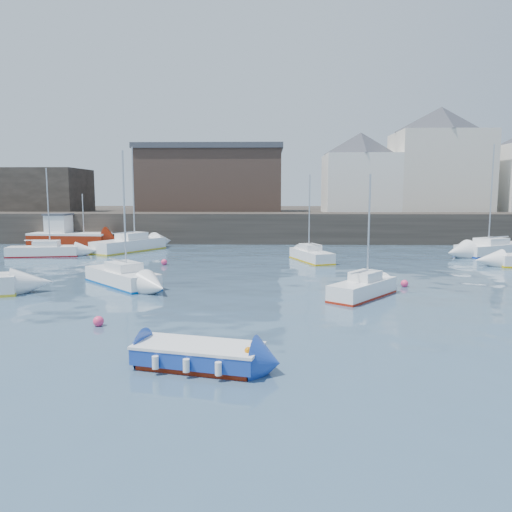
{
  "coord_description": "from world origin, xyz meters",
  "views": [
    {
      "loc": [
        0.75,
        -15.95,
        5.07
      ],
      "look_at": [
        0.0,
        12.0,
        1.5
      ],
      "focal_mm": 35.0,
      "sensor_mm": 36.0,
      "label": 1
    }
  ],
  "objects_px": {
    "buoy_near": "(99,326)",
    "buoy_mid": "(404,287)",
    "sailboat_g": "(493,249)",
    "sailboat_f": "(311,255)",
    "sailboat_b": "(122,277)",
    "sailboat_c": "(363,288)",
    "sailboat_h": "(129,245)",
    "sailboat_e": "(44,251)",
    "blue_dinghy": "(198,355)",
    "buoy_far": "(164,265)",
    "fishing_boat": "(68,235)"
  },
  "relations": [
    {
      "from": "sailboat_g",
      "to": "buoy_far",
      "type": "relative_size",
      "value": 20.62
    },
    {
      "from": "fishing_boat",
      "to": "sailboat_h",
      "type": "distance_m",
      "value": 8.77
    },
    {
      "from": "sailboat_f",
      "to": "sailboat_h",
      "type": "height_order",
      "value": "sailboat_h"
    },
    {
      "from": "sailboat_c",
      "to": "sailboat_g",
      "type": "bearing_deg",
      "value": 51.14
    },
    {
      "from": "sailboat_f",
      "to": "buoy_mid",
      "type": "relative_size",
      "value": 15.99
    },
    {
      "from": "sailboat_b",
      "to": "sailboat_e",
      "type": "xyz_separation_m",
      "value": [
        -9.93,
        12.22,
        -0.02
      ]
    },
    {
      "from": "blue_dinghy",
      "to": "buoy_far",
      "type": "height_order",
      "value": "blue_dinghy"
    },
    {
      "from": "blue_dinghy",
      "to": "sailboat_b",
      "type": "bearing_deg",
      "value": 115.12
    },
    {
      "from": "sailboat_e",
      "to": "sailboat_f",
      "type": "bearing_deg",
      "value": -5.98
    },
    {
      "from": "sailboat_g",
      "to": "sailboat_h",
      "type": "distance_m",
      "value": 30.55
    },
    {
      "from": "fishing_boat",
      "to": "sailboat_h",
      "type": "relative_size",
      "value": 0.86
    },
    {
      "from": "sailboat_h",
      "to": "buoy_far",
      "type": "bearing_deg",
      "value": -59.68
    },
    {
      "from": "fishing_boat",
      "to": "buoy_near",
      "type": "height_order",
      "value": "fishing_boat"
    },
    {
      "from": "sailboat_f",
      "to": "buoy_near",
      "type": "distance_m",
      "value": 20.83
    },
    {
      "from": "sailboat_c",
      "to": "buoy_mid",
      "type": "height_order",
      "value": "sailboat_c"
    },
    {
      "from": "sailboat_f",
      "to": "sailboat_g",
      "type": "relative_size",
      "value": 0.72
    },
    {
      "from": "blue_dinghy",
      "to": "buoy_mid",
      "type": "height_order",
      "value": "blue_dinghy"
    },
    {
      "from": "sailboat_f",
      "to": "buoy_mid",
      "type": "bearing_deg",
      "value": -67.46
    },
    {
      "from": "fishing_boat",
      "to": "sailboat_e",
      "type": "distance_m",
      "value": 8.54
    },
    {
      "from": "blue_dinghy",
      "to": "fishing_boat",
      "type": "height_order",
      "value": "fishing_boat"
    },
    {
      "from": "blue_dinghy",
      "to": "buoy_far",
      "type": "distance_m",
      "value": 21.33
    },
    {
      "from": "sailboat_h",
      "to": "blue_dinghy",
      "type": "bearing_deg",
      "value": -70.66
    },
    {
      "from": "sailboat_f",
      "to": "buoy_near",
      "type": "xyz_separation_m",
      "value": [
        -9.64,
        -18.45,
        -0.45
      ]
    },
    {
      "from": "fishing_boat",
      "to": "buoy_far",
      "type": "distance_m",
      "value": 17.67
    },
    {
      "from": "sailboat_e",
      "to": "buoy_far",
      "type": "distance_m",
      "value": 11.53
    },
    {
      "from": "sailboat_g",
      "to": "blue_dinghy",
      "type": "bearing_deg",
      "value": -126.95
    },
    {
      "from": "sailboat_g",
      "to": "sailboat_e",
      "type": "bearing_deg",
      "value": -176.8
    },
    {
      "from": "sailboat_c",
      "to": "buoy_far",
      "type": "relative_size",
      "value": 13.81
    },
    {
      "from": "sailboat_e",
      "to": "buoy_mid",
      "type": "bearing_deg",
      "value": -25.94
    },
    {
      "from": "sailboat_e",
      "to": "buoy_mid",
      "type": "distance_m",
      "value": 28.19
    },
    {
      "from": "sailboat_c",
      "to": "sailboat_f",
      "type": "relative_size",
      "value": 0.93
    },
    {
      "from": "fishing_boat",
      "to": "buoy_mid",
      "type": "relative_size",
      "value": 19.15
    },
    {
      "from": "sailboat_c",
      "to": "sailboat_e",
      "type": "bearing_deg",
      "value": 146.27
    },
    {
      "from": "sailboat_e",
      "to": "sailboat_h",
      "type": "height_order",
      "value": "sailboat_h"
    },
    {
      "from": "sailboat_b",
      "to": "buoy_mid",
      "type": "bearing_deg",
      "value": -0.39
    },
    {
      "from": "sailboat_c",
      "to": "sailboat_f",
      "type": "distance_m",
      "value": 12.95
    },
    {
      "from": "blue_dinghy",
      "to": "buoy_far",
      "type": "bearing_deg",
      "value": 104.55
    },
    {
      "from": "sailboat_c",
      "to": "buoy_near",
      "type": "relative_size",
      "value": 14.6
    },
    {
      "from": "blue_dinghy",
      "to": "sailboat_h",
      "type": "relative_size",
      "value": 0.44
    },
    {
      "from": "sailboat_b",
      "to": "sailboat_c",
      "type": "bearing_deg",
      "value": -12.75
    },
    {
      "from": "buoy_near",
      "to": "buoy_mid",
      "type": "height_order",
      "value": "buoy_near"
    },
    {
      "from": "sailboat_c",
      "to": "sailboat_b",
      "type": "bearing_deg",
      "value": 167.25
    },
    {
      "from": "sailboat_g",
      "to": "buoy_mid",
      "type": "height_order",
      "value": "sailboat_g"
    },
    {
      "from": "sailboat_h",
      "to": "buoy_mid",
      "type": "relative_size",
      "value": 22.38
    },
    {
      "from": "sailboat_b",
      "to": "sailboat_g",
      "type": "distance_m",
      "value": 30.06
    },
    {
      "from": "sailboat_g",
      "to": "buoy_mid",
      "type": "relative_size",
      "value": 22.23
    },
    {
      "from": "blue_dinghy",
      "to": "sailboat_g",
      "type": "bearing_deg",
      "value": 53.05
    },
    {
      "from": "buoy_mid",
      "to": "sailboat_f",
      "type": "bearing_deg",
      "value": 112.54
    },
    {
      "from": "sailboat_e",
      "to": "sailboat_f",
      "type": "xyz_separation_m",
      "value": [
        21.15,
        -2.22,
        -0.01
      ]
    },
    {
      "from": "buoy_near",
      "to": "sailboat_f",
      "type": "bearing_deg",
      "value": 62.41
    }
  ]
}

